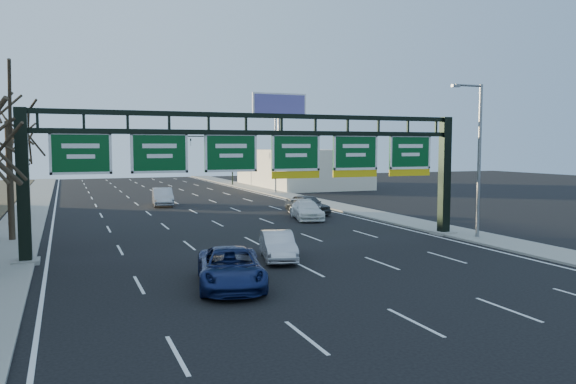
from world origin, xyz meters
name	(u,v)px	position (x,y,z in m)	size (l,w,h in m)	color
ground	(329,280)	(0.00, 0.00, 0.00)	(160.00, 160.00, 0.00)	black
sidewalk_left	(19,229)	(-12.80, 20.00, 0.06)	(3.00, 120.00, 0.12)	gray
sidewalk_right	(363,212)	(12.80, 20.00, 0.06)	(3.00, 120.00, 0.12)	gray
lane_markings	(211,220)	(0.00, 20.00, 0.01)	(21.60, 120.00, 0.01)	white
sign_gantry	(267,161)	(0.16, 8.00, 4.63)	(24.60, 1.20, 7.20)	black
building_right_distant	(301,168)	(20.00, 50.00, 2.50)	(12.00, 20.00, 5.00)	beige
tree_mid	(7,103)	(-12.80, 15.00, 7.85)	(3.60, 3.60, 9.24)	black
tree_far	(20,118)	(-12.80, 25.00, 7.48)	(3.60, 3.60, 8.86)	black
streetlight_near	(478,152)	(12.47, 6.00, 5.08)	(2.15, 0.22, 9.00)	slate
streetlight_far	(274,149)	(12.47, 40.00, 5.08)	(2.15, 0.22, 9.00)	slate
billboard_right	(279,117)	(15.00, 44.98, 9.06)	(7.00, 0.50, 12.00)	slate
traffic_signal_mast	(188,146)	(5.69, 55.00, 5.50)	(10.16, 0.54, 7.00)	black
car_blue_suv	(231,268)	(-4.05, 0.41, 0.74)	(2.45, 5.31, 1.48)	navy
car_silver_sedan	(278,246)	(-0.51, 4.59, 0.68)	(1.43, 4.10, 1.35)	#BDBCC2
car_white_wagon	(307,210)	(6.78, 17.77, 0.69)	(1.94, 4.78, 1.39)	white
car_grey_far	(308,205)	(8.06, 20.53, 0.79)	(1.87, 4.65, 1.58)	#393C3E
car_silver_distant	(163,197)	(-1.61, 31.58, 0.81)	(1.70, 4.89, 1.61)	#AEAEB3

